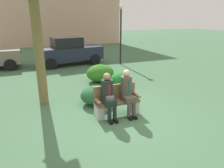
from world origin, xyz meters
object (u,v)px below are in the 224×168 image
object	(u,v)px
park_bench	(116,102)
parked_car_far	(69,51)
shrub_mid_lawn	(100,73)
shrub_far_lawn	(95,95)
street_lamp	(121,29)
building_backdrop	(57,0)
seated_man_right	(127,90)
shrub_near_bench	(121,79)
seated_man_left	(108,94)

from	to	relation	value
park_bench	parked_car_far	xyz separation A→B (m)	(0.08, 7.52, 0.44)
shrub_mid_lawn	shrub_far_lawn	bearing A→B (deg)	-112.81
shrub_far_lawn	street_lamp	world-z (taller)	street_lamp
street_lamp	building_backdrop	world-z (taller)	building_backdrop
park_bench	seated_man_right	xyz separation A→B (m)	(0.30, -0.11, 0.36)
park_bench	shrub_mid_lawn	size ratio (longest dim) A/B	1.06
parked_car_far	shrub_mid_lawn	bearing A→B (deg)	-81.98
park_bench	seated_man_right	world-z (taller)	seated_man_right
shrub_mid_lawn	street_lamp	size ratio (longest dim) A/B	0.36
seated_man_right	parked_car_far	bearing A→B (deg)	91.59
shrub_near_bench	building_backdrop	world-z (taller)	building_backdrop
seated_man_left	parked_car_far	xyz separation A→B (m)	(0.39, 7.64, 0.10)
park_bench	street_lamp	bearing A→B (deg)	64.62
park_bench	shrub_far_lawn	distance (m)	1.05
seated_man_right	seated_man_left	bearing A→B (deg)	-179.13
seated_man_left	shrub_near_bench	xyz separation A→B (m)	(1.60, 2.63, -0.45)
seated_man_right	parked_car_far	size ratio (longest dim) A/B	0.33
park_bench	street_lamp	size ratio (longest dim) A/B	0.38
building_backdrop	street_lamp	bearing A→B (deg)	-83.34
park_bench	seated_man_left	xyz separation A→B (m)	(-0.31, -0.12, 0.34)
parked_car_far	shrub_near_bench	bearing A→B (deg)	-76.41
seated_man_right	shrub_mid_lawn	distance (m)	3.54
shrub_far_lawn	parked_car_far	bearing A→B (deg)	86.24
parked_car_far	seated_man_left	bearing A→B (deg)	-92.94
seated_man_right	street_lamp	distance (m)	7.27
parked_car_far	street_lamp	size ratio (longest dim) A/B	1.16
seated_man_right	shrub_near_bench	world-z (taller)	seated_man_right
seated_man_left	seated_man_right	xyz separation A→B (m)	(0.60, 0.01, 0.02)
seated_man_right	parked_car_far	xyz separation A→B (m)	(-0.21, 7.63, 0.08)
park_bench	parked_car_far	size ratio (longest dim) A/B	0.33
seated_man_left	shrub_mid_lawn	world-z (taller)	seated_man_left
parked_car_far	building_backdrop	size ratio (longest dim) A/B	0.31
seated_man_right	shrub_near_bench	bearing A→B (deg)	69.13
street_lamp	building_backdrop	distance (m)	13.83
shrub_far_lawn	seated_man_left	bearing A→B (deg)	-88.06
street_lamp	seated_man_left	bearing A→B (deg)	-117.13
seated_man_left	street_lamp	size ratio (longest dim) A/B	0.38
park_bench	seated_man_right	size ratio (longest dim) A/B	0.98
park_bench	shrub_far_lawn	size ratio (longest dim) A/B	1.33
parked_car_far	street_lamp	xyz separation A→B (m)	(2.98, -1.06, 1.31)
park_bench	seated_man_right	bearing A→B (deg)	-20.85
park_bench	shrub_near_bench	bearing A→B (deg)	62.69
seated_man_right	shrub_far_lawn	world-z (taller)	seated_man_right
seated_man_right	shrub_mid_lawn	bearing A→B (deg)	83.96
park_bench	shrub_near_bench	distance (m)	2.83
shrub_mid_lawn	parked_car_far	xyz separation A→B (m)	(-0.58, 4.13, 0.45)
shrub_mid_lawn	parked_car_far	distance (m)	4.19
parked_car_far	street_lamp	bearing A→B (deg)	-19.53
seated_man_right	building_backdrop	xyz separation A→B (m)	(1.19, 20.09, 3.88)
park_bench	building_backdrop	world-z (taller)	building_backdrop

